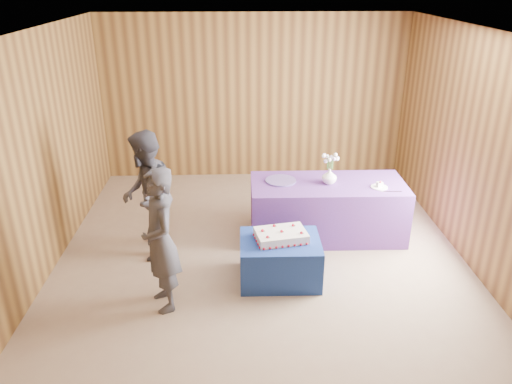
{
  "coord_description": "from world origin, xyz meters",
  "views": [
    {
      "loc": [
        -0.26,
        -5.16,
        3.24
      ],
      "look_at": [
        -0.07,
        0.1,
        0.93
      ],
      "focal_mm": 35.0,
      "sensor_mm": 36.0,
      "label": 1
    }
  ],
  "objects_px": {
    "cake_table": "(280,260)",
    "vase": "(329,176)",
    "guest_left": "(160,241)",
    "sheet_cake": "(281,235)",
    "guest_right": "(147,196)",
    "serving_table": "(327,209)"
  },
  "relations": [
    {
      "from": "cake_table",
      "to": "vase",
      "type": "distance_m",
      "value": 1.39
    },
    {
      "from": "vase",
      "to": "guest_left",
      "type": "height_order",
      "value": "guest_left"
    },
    {
      "from": "sheet_cake",
      "to": "guest_right",
      "type": "bearing_deg",
      "value": 148.17
    },
    {
      "from": "cake_table",
      "to": "sheet_cake",
      "type": "height_order",
      "value": "sheet_cake"
    },
    {
      "from": "sheet_cake",
      "to": "guest_left",
      "type": "distance_m",
      "value": 1.37
    },
    {
      "from": "cake_table",
      "to": "guest_left",
      "type": "height_order",
      "value": "guest_left"
    },
    {
      "from": "cake_table",
      "to": "serving_table",
      "type": "xyz_separation_m",
      "value": [
        0.71,
        1.05,
        0.12
      ]
    },
    {
      "from": "serving_table",
      "to": "guest_right",
      "type": "relative_size",
      "value": 1.26
    },
    {
      "from": "cake_table",
      "to": "vase",
      "type": "relative_size",
      "value": 4.52
    },
    {
      "from": "cake_table",
      "to": "sheet_cake",
      "type": "relative_size",
      "value": 1.39
    },
    {
      "from": "guest_left",
      "to": "vase",
      "type": "bearing_deg",
      "value": 105.22
    },
    {
      "from": "sheet_cake",
      "to": "guest_right",
      "type": "distance_m",
      "value": 1.7
    },
    {
      "from": "sheet_cake",
      "to": "cake_table",
      "type": "bearing_deg",
      "value": -120.45
    },
    {
      "from": "sheet_cake",
      "to": "serving_table",
      "type": "bearing_deg",
      "value": 44.7
    },
    {
      "from": "cake_table",
      "to": "serving_table",
      "type": "bearing_deg",
      "value": 56.49
    },
    {
      "from": "guest_left",
      "to": "guest_right",
      "type": "relative_size",
      "value": 0.97
    },
    {
      "from": "serving_table",
      "to": "guest_left",
      "type": "height_order",
      "value": "guest_left"
    },
    {
      "from": "vase",
      "to": "cake_table",
      "type": "bearing_deg",
      "value": -124.43
    },
    {
      "from": "sheet_cake",
      "to": "vase",
      "type": "distance_m",
      "value": 1.27
    },
    {
      "from": "serving_table",
      "to": "cake_table",
      "type": "bearing_deg",
      "value": -123.44
    },
    {
      "from": "serving_table",
      "to": "guest_right",
      "type": "height_order",
      "value": "guest_right"
    },
    {
      "from": "vase",
      "to": "guest_right",
      "type": "distance_m",
      "value": 2.31
    }
  ]
}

